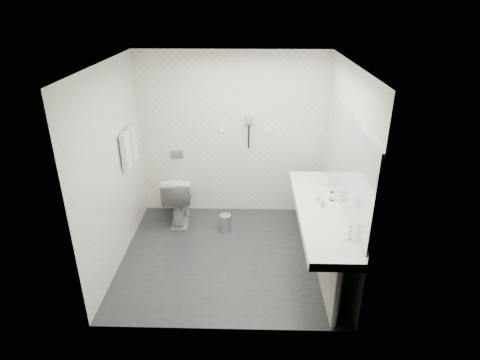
{
  "coord_description": "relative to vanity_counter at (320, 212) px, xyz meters",
  "views": [
    {
      "loc": [
        0.27,
        -4.48,
        3.19
      ],
      "look_at": [
        0.15,
        0.15,
        1.05
      ],
      "focal_mm": 30.27,
      "sensor_mm": 36.0,
      "label": 1
    }
  ],
  "objects": [
    {
      "name": "wall_front",
      "position": [
        -1.12,
        -1.1,
        0.45
      ],
      "size": [
        2.8,
        0.0,
        2.8
      ],
      "primitive_type": "plane",
      "rotation": [
        -1.57,
        0.0,
        0.0
      ],
      "color": "silver",
      "rests_on": "floor"
    },
    {
      "name": "wall_back",
      "position": [
        -1.12,
        1.5,
        0.45
      ],
      "size": [
        2.8,
        0.0,
        2.8
      ],
      "primitive_type": "plane",
      "rotation": [
        1.57,
        0.0,
        0.0
      ],
      "color": "silver",
      "rests_on": "floor"
    },
    {
      "name": "soap_bottle_b",
      "position": [
        -0.0,
        0.2,
        0.09
      ],
      "size": [
        0.09,
        0.09,
        0.08
      ],
      "primitive_type": "imported",
      "rotation": [
        0.0,
        0.0,
        -0.54
      ],
      "color": "beige",
      "rests_on": "vanity_counter"
    },
    {
      "name": "vanity_post_far",
      "position": [
        0.05,
        1.04,
        -0.42
      ],
      "size": [
        0.06,
        0.06,
        0.75
      ],
      "primitive_type": "cylinder",
      "color": "silver",
      "rests_on": "floor"
    },
    {
      "name": "dryer_barrel",
      "position": [
        -0.88,
        1.4,
        0.73
      ],
      "size": [
        0.08,
        0.14,
        0.08
      ],
      "primitive_type": "cylinder",
      "rotation": [
        1.57,
        0.0,
        0.0
      ],
      "color": "gray",
      "rests_on": "dryer_cradle"
    },
    {
      "name": "toilet",
      "position": [
        -1.93,
        1.13,
        -0.41
      ],
      "size": [
        0.48,
        0.79,
        0.78
      ],
      "primitive_type": "imported",
      "rotation": [
        0.0,
        0.0,
        3.21
      ],
      "color": "white",
      "rests_on": "floor"
    },
    {
      "name": "wall_left",
      "position": [
        -2.52,
        0.2,
        0.45
      ],
      "size": [
        0.0,
        2.6,
        2.6
      ],
      "primitive_type": "plane",
      "rotation": [
        1.57,
        0.0,
        1.57
      ],
      "color": "silver",
      "rests_on": "floor"
    },
    {
      "name": "bin_lid",
      "position": [
        -1.21,
        0.84,
        -0.55
      ],
      "size": [
        0.17,
        0.17,
        0.01
      ],
      "primitive_type": "cylinder",
      "color": "#B2B5BA",
      "rests_on": "pedal_bin"
    },
    {
      "name": "faucet_far",
      "position": [
        0.19,
        0.65,
        0.12
      ],
      "size": [
        0.04,
        0.04,
        0.15
      ],
      "primitive_type": "cylinder",
      "color": "silver",
      "rests_on": "vanity_counter"
    },
    {
      "name": "flush_plate",
      "position": [
        -1.98,
        1.49,
        0.15
      ],
      "size": [
        0.18,
        0.02,
        0.12
      ],
      "primitive_type": "cube",
      "color": "#B2B5BA",
      "rests_on": "wall_back"
    },
    {
      "name": "basin_near",
      "position": [
        0.0,
        -0.65,
        0.04
      ],
      "size": [
        0.4,
        0.31,
        0.05
      ],
      "primitive_type": "ellipsoid",
      "color": "white",
      "rests_on": "vanity_counter"
    },
    {
      "name": "glass_left",
      "position": [
        0.17,
        0.22,
        0.11
      ],
      "size": [
        0.08,
        0.08,
        0.11
      ],
      "primitive_type": "cylinder",
      "rotation": [
        0.0,
        0.0,
        -0.3
      ],
      "color": "silver",
      "rests_on": "vanity_counter"
    },
    {
      "name": "ceiling",
      "position": [
        -1.12,
        0.2,
        1.7
      ],
      "size": [
        2.8,
        2.8,
        0.0
      ],
      "primitive_type": "plane",
      "rotation": [
        3.14,
        0.0,
        0.0
      ],
      "color": "white",
      "rests_on": "wall_back"
    },
    {
      "name": "mirror",
      "position": [
        0.26,
        0.0,
        0.65
      ],
      "size": [
        0.02,
        2.2,
        1.05
      ],
      "primitive_type": "cube",
      "color": "#B2BCC6",
      "rests_on": "wall_right"
    },
    {
      "name": "wall_right",
      "position": [
        0.27,
        0.2,
        0.45
      ],
      "size": [
        0.0,
        2.6,
        2.6
      ],
      "primitive_type": "plane",
      "rotation": [
        1.57,
        0.0,
        -1.57
      ],
      "color": "silver",
      "rests_on": "floor"
    },
    {
      "name": "pedal_bin",
      "position": [
        -1.21,
        0.84,
        -0.68
      ],
      "size": [
        0.22,
        0.22,
        0.24
      ],
      "primitive_type": "cylinder",
      "rotation": [
        0.0,
        0.0,
        -0.35
      ],
      "color": "#B2B5BA",
      "rests_on": "floor"
    },
    {
      "name": "faucet_near",
      "position": [
        0.19,
        -0.65,
        0.12
      ],
      "size": [
        0.04,
        0.04,
        0.15
      ],
      "primitive_type": "cylinder",
      "color": "silver",
      "rests_on": "vanity_counter"
    },
    {
      "name": "dryer_cord",
      "position": [
        -0.88,
        1.46,
        0.45
      ],
      "size": [
        0.02,
        0.02,
        0.35
      ],
      "primitive_type": "cylinder",
      "color": "black",
      "rests_on": "dryer_cradle"
    },
    {
      "name": "vanity_post_near",
      "position": [
        0.05,
        -1.04,
        -0.42
      ],
      "size": [
        0.06,
        0.06,
        0.75
      ],
      "primitive_type": "cylinder",
      "color": "silver",
      "rests_on": "floor"
    },
    {
      "name": "soap_bottle_a",
      "position": [
        0.02,
        0.05,
        0.11
      ],
      "size": [
        0.07,
        0.07,
        0.12
      ],
      "primitive_type": "imported",
      "rotation": [
        0.0,
        0.0,
        0.4
      ],
      "color": "beige",
      "rests_on": "vanity_counter"
    },
    {
      "name": "basin_far",
      "position": [
        0.0,
        0.65,
        0.04
      ],
      "size": [
        0.4,
        0.31,
        0.05
      ],
      "primitive_type": "ellipsoid",
      "color": "white",
      "rests_on": "vanity_counter"
    },
    {
      "name": "vanity_panel",
      "position": [
        0.02,
        0.0,
        -0.42
      ],
      "size": [
        0.03,
        2.15,
        0.75
      ],
      "primitive_type": "cube",
      "color": "gray",
      "rests_on": "floor"
    },
    {
      "name": "switch_plate_a",
      "position": [
        -1.27,
        1.49,
        0.55
      ],
      "size": [
        0.09,
        0.02,
        0.09
      ],
      "primitive_type": "cube",
      "color": "white",
      "rests_on": "wall_back"
    },
    {
      "name": "towel_rail",
      "position": [
        -2.47,
        0.75,
        0.75
      ],
      "size": [
        0.02,
        0.62,
        0.02
      ],
      "primitive_type": "cylinder",
      "rotation": [
        1.57,
        0.0,
        0.0
      ],
      "color": "silver",
      "rests_on": "wall_left"
    },
    {
      "name": "towel_far",
      "position": [
        -2.46,
        0.89,
        0.53
      ],
      "size": [
        0.07,
        0.24,
        0.48
      ],
      "primitive_type": "cube",
      "color": "silver",
      "rests_on": "towel_rail"
    },
    {
      "name": "vanity_counter",
      "position": [
        0.0,
        0.0,
        0.0
      ],
      "size": [
        0.55,
        2.2,
        0.1
      ],
      "primitive_type": "cube",
      "color": "white",
      "rests_on": "floor"
    },
    {
      "name": "switch_plate_b",
      "position": [
        -0.57,
        1.49,
        0.55
      ],
      "size": [
        0.09,
        0.02,
        0.09
      ],
      "primitive_type": "cube",
      "color": "white",
      "rests_on": "wall_back"
    },
    {
      "name": "dryer_cradle",
      "position": [
        -0.88,
        1.47,
        0.7
      ],
      "size": [
        0.1,
        0.04,
        0.14
      ],
      "primitive_type": "cube",
      "color": "gray",
      "rests_on": "wall_back"
    },
    {
      "name": "floor",
      "position": [
        -1.12,
        0.2,
        -0.8
      ],
      "size": [
        2.8,
        2.8,
        0.0
      ],
      "primitive_type": "plane",
      "color": "#242428",
      "rests_on": "ground"
    },
    {
      "name": "towel_near",
      "position": [
        -2.46,
        0.61,
        0.53
      ],
      "size": [
        0.07,
        0.24,
        0.48
      ],
      "primitive_type": "cube",
      "color": "silver",
      "rests_on": "towel_rail"
    }
  ]
}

